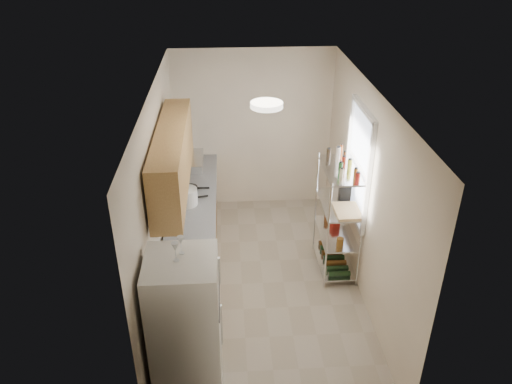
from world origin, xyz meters
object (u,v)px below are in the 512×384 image
at_px(rice_cooker, 187,197).
at_px(cutting_board, 348,211).
at_px(frying_pan_large, 188,199).
at_px(espresso_machine, 345,190).
at_px(refrigerator, 186,328).

height_order(rice_cooker, cutting_board, rice_cooker).
relative_size(rice_cooker, cutting_board, 0.65).
height_order(frying_pan_large, cutting_board, cutting_board).
bearing_deg(rice_cooker, espresso_machine, -4.44).
bearing_deg(espresso_machine, rice_cooker, -176.14).
xyz_separation_m(frying_pan_large, espresso_machine, (2.08, -0.28, 0.22)).
distance_m(refrigerator, frying_pan_large, 2.33).
height_order(refrigerator, cutting_board, refrigerator).
xyz_separation_m(rice_cooker, espresso_machine, (2.08, -0.16, 0.12)).
distance_m(refrigerator, cutting_board, 2.59).
relative_size(refrigerator, cutting_board, 3.65).
bearing_deg(rice_cooker, cutting_board, -14.15).
height_order(refrigerator, frying_pan_large, refrigerator).
bearing_deg(espresso_machine, cutting_board, -85.97).
distance_m(frying_pan_large, cutting_board, 2.15).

